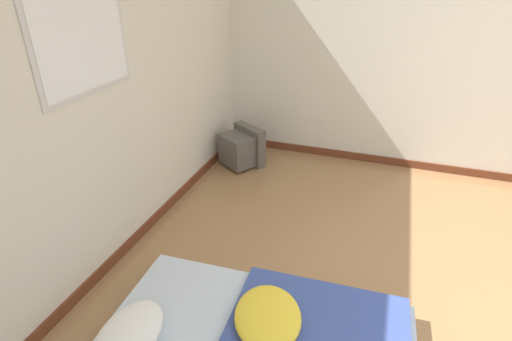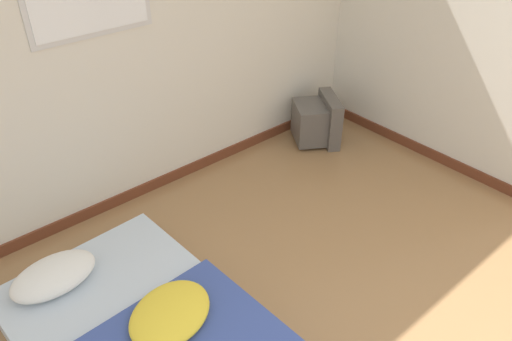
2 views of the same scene
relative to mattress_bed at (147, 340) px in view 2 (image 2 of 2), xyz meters
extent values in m
cube|color=silver|center=(0.36, 1.37, 1.20)|extent=(7.64, 0.06, 2.60)
cube|color=brown|center=(0.36, 1.33, -0.06)|extent=(7.64, 0.02, 0.09)
ellipsoid|color=white|center=(-0.22, 0.69, 0.11)|extent=(0.53, 0.36, 0.14)
ellipsoid|color=yellow|center=(0.15, -0.03, 0.13)|extent=(0.61, 0.55, 0.11)
cube|color=#56514C|center=(2.35, 1.05, 0.10)|extent=(0.42, 0.46, 0.35)
cube|color=#56514C|center=(2.51, 0.95, 0.12)|extent=(0.34, 0.45, 0.44)
cube|color=black|center=(2.56, 0.92, 0.13)|extent=(0.20, 0.32, 0.32)
camera|label=1|loc=(-1.48, -0.52, 2.00)|focal=28.00mm
camera|label=2|loc=(-0.68, -1.73, 2.33)|focal=35.00mm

